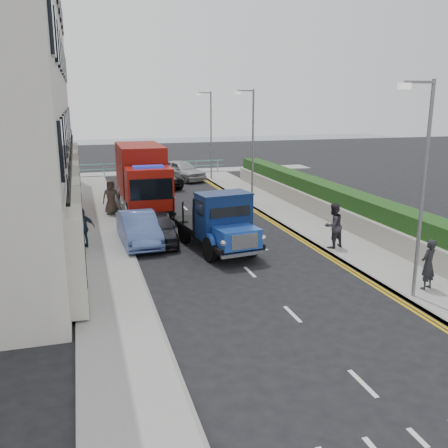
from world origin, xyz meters
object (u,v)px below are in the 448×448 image
lamp_near (421,179)px  lamp_mid (251,140)px  pedestrian_east_near (428,264)px  bedford_lorry (222,226)px  red_lorry (142,176)px  lamp_far (210,130)px  parked_car_front (159,228)px

lamp_near → lamp_mid: 16.00m
lamp_near → lamp_mid: (0.00, 16.00, 0.00)m
pedestrian_east_near → bedford_lorry: bearing=-70.9°
red_lorry → lamp_near: bearing=-67.4°
lamp_far → parked_car_front: (-6.86, -17.00, -3.32)m
lamp_far → pedestrian_east_near: 25.77m
lamp_far → pedestrian_east_near: size_ratio=4.02×
bedford_lorry → parked_car_front: bedford_lorry is taller
lamp_far → parked_car_front: 18.63m
bedford_lorry → parked_car_front: size_ratio=1.44×
lamp_far → bedford_lorry: 20.01m
lamp_far → parked_car_front: bearing=-112.0°
lamp_far → red_lorry: lamp_far is taller
red_lorry → parked_car_front: (-0.20, -7.17, -1.35)m
lamp_mid → pedestrian_east_near: bearing=-86.5°
parked_car_front → pedestrian_east_near: (7.80, -8.58, 0.32)m
lamp_mid → lamp_far: same height
bedford_lorry → pedestrian_east_near: bedford_lorry is taller
bedford_lorry → pedestrian_east_near: 8.32m
lamp_near → bedford_lorry: size_ratio=1.23×
lamp_near → lamp_mid: size_ratio=1.00×
lamp_mid → parked_car_front: size_ratio=1.77×
bedford_lorry → parked_car_front: bearing=127.3°
parked_car_front → pedestrian_east_near: pedestrian_east_near is taller
lamp_near → bedford_lorry: 8.55m
parked_car_front → lamp_mid: bearing=50.7°
red_lorry → parked_car_front: 7.30m
red_lorry → pedestrian_east_near: bearing=-64.0°
parked_car_front → pedestrian_east_near: 11.60m
pedestrian_east_near → red_lorry: bearing=-86.1°
lamp_near → lamp_far: (0.00, 26.00, 0.00)m
red_lorry → pedestrian_east_near: red_lorry is taller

